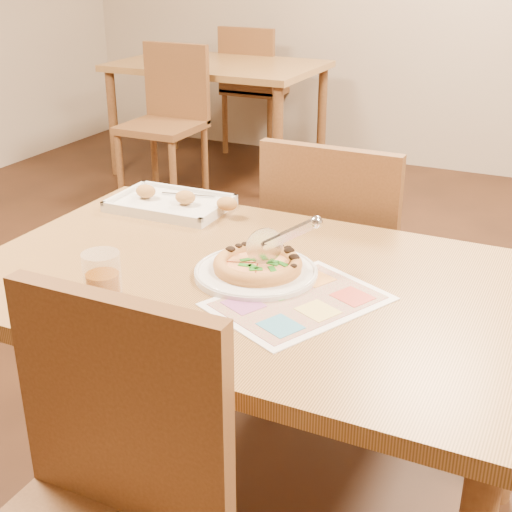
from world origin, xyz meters
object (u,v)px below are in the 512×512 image
at_px(bg_table, 218,76).
at_px(appetizer_tray, 173,204).
at_px(chair_near, 95,496).
at_px(menu, 299,301).
at_px(chair_far, 336,246).
at_px(bg_chair_near, 169,104).
at_px(glass_tumbler, 102,278).
at_px(dining_table, 251,309).
at_px(pizza, 258,264).
at_px(bg_chair_far, 252,75).
at_px(plate, 256,273).
at_px(pizza_cutter, 281,238).

bearing_deg(bg_table, appetizer_tray, -64.25).
bearing_deg(bg_table, chair_near, -64.81).
bearing_deg(menu, chair_far, 102.42).
relative_size(bg_chair_near, glass_tumbler, 4.59).
xyz_separation_m(dining_table, menu, (0.15, -0.07, 0.09)).
height_order(chair_near, menu, chair_near).
bearing_deg(appetizer_tray, chair_far, 35.77).
xyz_separation_m(bg_table, bg_chair_near, (0.00, -0.60, -0.07)).
bearing_deg(pizza, bg_chair_near, 126.40).
bearing_deg(bg_chair_far, pizza, 116.10).
bearing_deg(menu, chair_near, -105.72).
xyz_separation_m(chair_far, appetizer_tray, (-0.40, -0.29, 0.17)).
bearing_deg(chair_near, plate, 89.04).
xyz_separation_m(plate, menu, (0.14, -0.08, -0.01)).
xyz_separation_m(dining_table, chair_far, (-0.00, 0.60, -0.07)).
xyz_separation_m(dining_table, bg_chair_near, (-1.60, 2.20, -0.07)).
bearing_deg(menu, bg_chair_near, 127.59).
height_order(dining_table, glass_tumbler, glass_tumbler).
height_order(chair_far, plate, chair_far).
bearing_deg(appetizer_tray, glass_tumbler, -73.60).
bearing_deg(appetizer_tray, menu, -35.15).
relative_size(pizza, appetizer_tray, 0.54).
bearing_deg(bg_chair_near, plate, -53.70).
bearing_deg(chair_far, menu, 102.42).
xyz_separation_m(chair_near, bg_chair_far, (-1.60, 3.90, 0.00)).
xyz_separation_m(pizza, pizza_cutter, (0.04, 0.03, 0.06)).
height_order(bg_chair_near, glass_tumbler, bg_chair_near).
relative_size(chair_far, glass_tumbler, 4.59).
distance_m(bg_table, pizza, 3.22).
distance_m(bg_chair_near, bg_chair_far, 1.10).
height_order(glass_tumbler, menu, glass_tumbler).
xyz_separation_m(bg_table, glass_tumbler, (1.36, -3.03, 0.13)).
bearing_deg(menu, dining_table, 153.77).
bearing_deg(bg_chair_far, pizza_cutter, 116.94).
distance_m(bg_chair_far, appetizer_tray, 3.22).
xyz_separation_m(dining_table, chair_near, (0.00, -0.60, -0.07)).
xyz_separation_m(dining_table, plate, (0.01, 0.01, 0.09)).
height_order(pizza, menu, pizza).
height_order(dining_table, plate, plate).
relative_size(dining_table, chair_far, 2.77).
distance_m(pizza_cutter, appetizer_tray, 0.54).
relative_size(dining_table, menu, 3.64).
distance_m(plate, pizza_cutter, 0.10).
xyz_separation_m(bg_chair_near, plate, (1.61, -2.19, 0.16)).
height_order(dining_table, appetizer_tray, appetizer_tray).
xyz_separation_m(chair_near, menu, (0.15, 0.53, 0.16)).
relative_size(pizza_cutter, appetizer_tray, 0.35).
bearing_deg(glass_tumbler, chair_far, 73.92).
xyz_separation_m(plate, appetizer_tray, (-0.41, 0.31, 0.01)).
height_order(bg_chair_near, menu, bg_chair_near).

